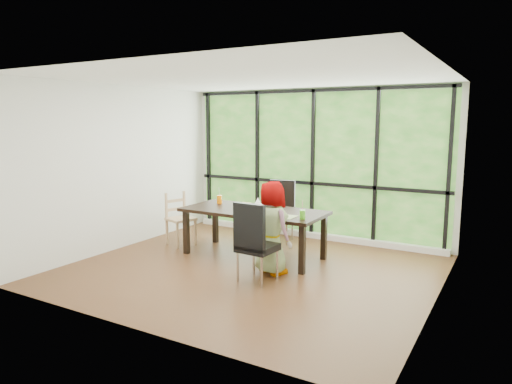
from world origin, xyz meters
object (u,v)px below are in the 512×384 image
Objects in this scene: child_toddler at (272,219)px; plate_near at (281,216)px; child_older at (274,228)px; chair_window_leather at (279,212)px; green_cup at (303,215)px; chair_end_beech at (181,219)px; tissue_box at (258,208)px; dining_table at (254,233)px; orange_cup at (219,199)px; plate_far at (245,205)px; chair_interior_leather at (258,242)px.

child_toddler is 4.77× the size of plate_near.
chair_window_leather is at bearing -42.73° from child_older.
child_toddler is at bearing 137.42° from green_cup.
chair_end_beech is 1.64m from tissue_box.
child_toddler reaches higher than dining_table.
tissue_box is at bearing -90.51° from chair_window_leather.
green_cup is at bearing -14.75° from orange_cup.
plate_far is (-0.29, -0.38, 0.27)m from child_toddler.
chair_window_leather reaches higher than dining_table.
plate_near is 1.57× the size of green_cup.
chair_interior_leather is at bearing -85.23° from child_toddler.
child_older is at bearing -40.39° from tissue_box.
orange_cup is at bearing 163.00° from plate_near.
chair_end_beech is 2.43m from green_cup.
dining_table is 1.16m from chair_interior_leather.
chair_interior_leather is 0.41m from child_older.
chair_window_leather is 1.20× the size of chair_end_beech.
chair_interior_leather reaches higher than tissue_box.
orange_cup reaches higher than tissue_box.
child_toddler is (-0.62, 1.57, -0.05)m from chair_interior_leather.
chair_window_leather is 0.39m from child_toddler.
chair_interior_leather is at bearing -52.51° from plate_far.
tissue_box is (-0.80, 0.13, -0.01)m from green_cup.
chair_end_beech is (-1.44, -0.02, 0.08)m from dining_table.
plate_near is (-0.07, 0.34, 0.10)m from child_older.
orange_cup is at bearing -54.06° from chair_end_beech.
chair_end_beech is 4.37× the size of plate_near.
chair_interior_leather is 1.52m from plate_far.
orange_cup is at bearing 166.41° from dining_table.
chair_window_leather is at bearing 81.25° from child_toddler.
chair_end_beech reaches higher than green_cup.
plate_far is 1.88× the size of green_cup.
tissue_box is (1.59, -0.12, 0.36)m from chair_end_beech.
child_toddler is 0.55m from plate_far.
plate_near is at bearing -21.27° from dining_table.
plate_far is (1.15, 0.25, 0.31)m from chair_end_beech.
child_older is (0.71, -1.55, 0.11)m from chair_window_leather.
child_older reaches higher than chair_window_leather.
chair_window_leather is 1.40m from plate_near.
plate_near is at bearing -56.10° from child_older.
child_toddler is at bearing 125.27° from plate_near.
child_older is at bearing -134.29° from green_cup.
chair_end_beech is at bearing 175.77° from tissue_box.
tissue_box is at bearing 170.70° from green_cup.
orange_cup is at bearing -5.11° from child_older.
dining_table is 1.00m from chair_window_leather.
chair_interior_leather is at bearing -81.91° from chair_window_leather.
chair_window_leather is 8.24× the size of green_cup.
child_toddler is 1.36m from child_older.
chair_interior_leather is at bearing 107.16° from child_older.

